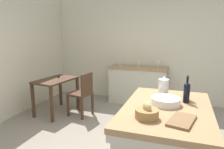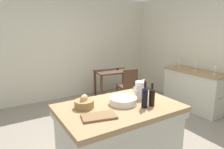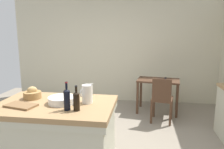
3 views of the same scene
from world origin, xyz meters
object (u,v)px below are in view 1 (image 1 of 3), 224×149
(island_table, at_px, (165,141))
(side_cabinet, at_px, (138,85))
(wine_glass_left, at_px, (139,62))
(wine_glass_middle, at_px, (120,61))
(wash_bowl, at_px, (166,101))
(wine_glass_far_left, at_px, (158,63))
(writing_desk, at_px, (56,85))
(wine_bottle_amber, at_px, (187,92))
(wine_bottle_dark, at_px, (187,91))
(wooden_chair, at_px, (82,93))
(cutting_board, at_px, (182,120))
(pitcher, at_px, (163,88))
(bread_basket, at_px, (147,113))

(island_table, xyz_separation_m, side_cabinet, (2.60, 0.87, -0.04))
(wine_glass_left, relative_size, wine_glass_middle, 1.02)
(island_table, distance_m, side_cabinet, 2.75)
(wash_bowl, height_order, wine_glass_middle, wine_glass_middle)
(side_cabinet, xyz_separation_m, wine_glass_far_left, (-0.01, -0.46, 0.56))
(writing_desk, xyz_separation_m, wine_bottle_amber, (-1.17, -2.57, 0.42))
(wine_bottle_dark, relative_size, wine_glass_far_left, 1.67)
(wooden_chair, relative_size, wine_glass_left, 5.52)
(cutting_board, height_order, wine_bottle_amber, wine_bottle_amber)
(side_cabinet, bearing_deg, cutting_board, -160.72)
(writing_desk, xyz_separation_m, wine_glass_middle, (1.24, -1.03, 0.38))
(writing_desk, bearing_deg, island_table, -120.46)
(island_table, relative_size, wine_bottle_dark, 5.01)
(cutting_board, bearing_deg, wooden_chair, 47.31)
(pitcher, bearing_deg, cutting_board, -161.75)
(wine_bottle_amber, height_order, wine_glass_middle, wine_bottle_amber)
(side_cabinet, relative_size, wooden_chair, 1.53)
(wooden_chair, bearing_deg, wash_bowl, -127.74)
(island_table, height_order, side_cabinet, island_table)
(island_table, xyz_separation_m, wine_bottle_dark, (0.33, -0.20, 0.53))
(wooden_chair, xyz_separation_m, wine_glass_far_left, (1.16, -1.37, 0.51))
(wash_bowl, bearing_deg, wine_bottle_amber, -56.75)
(island_table, relative_size, wooden_chair, 1.58)
(wash_bowl, bearing_deg, cutting_board, -156.75)
(side_cabinet, bearing_deg, wine_glass_left, -89.79)
(wash_bowl, distance_m, wine_glass_left, 2.66)
(writing_desk, distance_m, cutting_board, 3.09)
(cutting_board, bearing_deg, wine_glass_middle, 26.69)
(bread_basket, xyz_separation_m, cutting_board, (0.02, -0.32, -0.04))
(cutting_board, height_order, wine_glass_left, wine_glass_left)
(wine_bottle_amber, bearing_deg, wine_glass_left, 24.13)
(pitcher, relative_size, wine_glass_far_left, 1.57)
(island_table, height_order, wooden_chair, same)
(wine_bottle_dark, distance_m, wine_glass_left, 2.51)
(pitcher, height_order, bread_basket, pitcher)
(island_table, bearing_deg, bread_basket, 156.97)
(writing_desk, bearing_deg, cutting_board, -124.63)
(wash_bowl, distance_m, wine_bottle_amber, 0.28)
(pitcher, xyz_separation_m, cutting_board, (-0.74, -0.24, -0.10))
(pitcher, bearing_deg, island_table, -167.80)
(bread_basket, bearing_deg, side_cabinet, 13.46)
(side_cabinet, distance_m, wine_bottle_amber, 2.68)
(wine_glass_far_left, bearing_deg, wine_glass_middle, 87.50)
(wash_bowl, relative_size, wine_glass_left, 2.03)
(island_table, distance_m, wooden_chair, 2.29)
(wine_bottle_dark, bearing_deg, wash_bowl, 138.75)
(island_table, xyz_separation_m, wash_bowl, (0.08, 0.03, 0.46))
(cutting_board, height_order, wine_glass_middle, wine_glass_middle)
(wash_bowl, relative_size, cutting_board, 0.94)
(wine_bottle_dark, bearing_deg, side_cabinet, 25.30)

